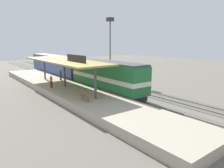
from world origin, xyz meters
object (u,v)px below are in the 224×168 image
Objects in this scene: passenger_carriage_single at (56,66)px; person_waiting at (61,74)px; platform_bench at (85,97)px; light_mast at (110,35)px; person_walking at (51,81)px; locomotive at (106,76)px.

passenger_carriage_single is 11.70× the size of person_waiting.
passenger_carriage_single is (6.00, 22.41, 0.97)m from platform_bench.
light_mast reaches higher than passenger_carriage_single.
person_walking is (-14.18, -5.24, -6.54)m from light_mast.
platform_bench is 7.52m from locomotive.
passenger_carriage_single reaches higher than platform_bench.
passenger_carriage_single is at bearing 65.14° from person_walking.
locomotive is 8.44× the size of person_walking.
person_waiting is at bearing 54.33° from person_walking.
person_waiting is (-2.81, 9.21, -0.56)m from locomotive.
person_walking is at bearing -159.71° from light_mast.
locomotive is (6.00, 4.41, 1.07)m from platform_bench.
person_waiting is at bearing -178.60° from light_mast.
light_mast reaches higher than locomotive.
person_walking is at bearing -125.67° from person_waiting.
light_mast is at bearing 20.29° from person_walking.
person_walking is at bearing -114.86° from passenger_carriage_single.
platform_bench is 0.99× the size of person_waiting.
platform_bench is 20.81m from light_mast.
light_mast is at bearing 50.52° from locomotive.
platform_bench is at bearing -143.66° from locomotive.
person_walking reaches higher than platform_bench.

